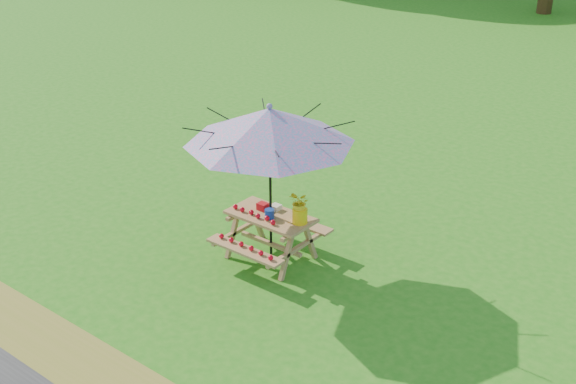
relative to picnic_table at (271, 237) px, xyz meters
The scene contains 6 objects.
ground 0.67m from the picnic_table, 57.29° to the right, with size 120.00×120.00×0.00m, color #237315.
picnic_table is the anchor object (origin of this frame).
patio_umbrella 1.62m from the picnic_table, 84.81° to the left, with size 2.26×2.26×2.26m.
produce_bins 0.40m from the picnic_table, 154.12° to the left, with size 0.37×0.39×0.13m.
tomatoes_row 0.44m from the picnic_table, 130.28° to the right, with size 0.77×0.13×0.07m, color red, non-canonical shape.
flower_bucket 0.74m from the picnic_table, ahead, with size 0.35×0.33×0.45m.
Camera 1 is at (5.29, -6.25, 5.07)m, focal length 45.00 mm.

